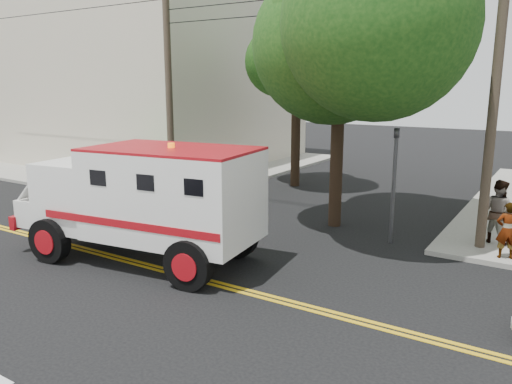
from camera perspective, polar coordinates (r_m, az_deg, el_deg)
The scene contains 13 objects.
ground at distance 13.38m, azimuth -8.59°, elevation -9.32°, with size 100.00×100.00×0.00m, color black.
sidewalk_nw at distance 31.90m, azimuth -11.14°, elevation 3.33°, with size 17.00×17.00×0.15m, color gray.
building_left at distance 34.01m, azimuth -12.24°, elevation 12.41°, with size 16.00×14.00×10.00m, color beige.
utility_pole_left at distance 20.67m, azimuth -9.91°, elevation 10.99°, with size 0.28×0.28×9.00m, color #382D23.
utility_pole_right at distance 15.66m, azimuth 25.58°, elevation 9.65°, with size 0.28×0.28×9.00m, color #382D23.
tree_main at distance 16.94m, azimuth 10.81°, elevation 19.88°, with size 6.08×5.70×9.85m.
tree_left at distance 23.80m, azimuth 5.15°, elevation 14.22°, with size 4.48×4.20×7.70m.
traffic_signal at distance 15.81m, azimuth 15.54°, elevation 2.10°, with size 0.15×0.18×3.60m.
accessibility_sign at distance 21.49m, azimuth -10.49°, elevation 2.60°, with size 0.45×0.10×2.02m.
palm_planter at distance 22.61m, azimuth -12.05°, elevation 3.73°, with size 3.52×2.63×2.36m.
armored_truck at distance 14.11m, azimuth -12.56°, elevation -0.49°, with size 7.42×3.64×3.25m.
pedestrian_a at distance 15.40m, azimuth 26.77°, elevation -3.94°, with size 0.58×0.38×1.59m, color gray.
pedestrian_b at distance 16.74m, azimuth 25.91°, elevation -2.01°, with size 0.95×0.74×1.95m, color gray.
Camera 1 is at (8.25, -9.34, 4.89)m, focal length 35.00 mm.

